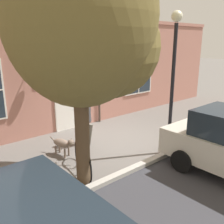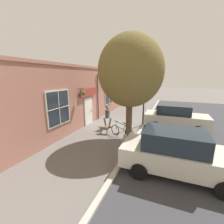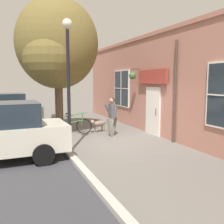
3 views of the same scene
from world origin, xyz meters
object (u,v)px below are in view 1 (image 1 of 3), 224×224
at_px(street_lamp, 174,63).
at_px(fire_hydrant, 48,185).
at_px(pedestrian_walking, 85,117).
at_px(leaning_bicycle, 82,158).
at_px(dog_on_leash, 63,143).
at_px(street_tree_by_curb, 85,24).

relative_size(street_lamp, fire_hydrant, 5.61).
bearing_deg(fire_hydrant, pedestrian_walking, 130.15).
height_order(pedestrian_walking, fire_hydrant, pedestrian_walking).
bearing_deg(street_lamp, leaning_bicycle, -105.77).
bearing_deg(dog_on_leash, street_tree_by_curb, -9.24).
height_order(dog_on_leash, street_lamp, street_lamp).
bearing_deg(fire_hydrant, street_lamp, 87.46).
relative_size(pedestrian_walking, fire_hydrant, 2.16).
bearing_deg(street_tree_by_curb, pedestrian_walking, 147.37).
bearing_deg(street_lamp, dog_on_leash, -126.33).
distance_m(dog_on_leash, street_lamp, 4.17).
distance_m(dog_on_leash, leaning_bicycle, 1.20).
bearing_deg(pedestrian_walking, fire_hydrant, -49.85).
bearing_deg(dog_on_leash, pedestrian_walking, 104.36).
height_order(street_tree_by_curb, fire_hydrant, street_tree_by_curb).
distance_m(street_tree_by_curb, fire_hydrant, 3.63).
relative_size(dog_on_leash, fire_hydrant, 1.37).
relative_size(dog_on_leash, street_tree_by_curb, 0.18).
xyz_separation_m(pedestrian_walking, leaning_bicycle, (1.46, -1.11, -0.62)).
distance_m(pedestrian_walking, leaning_bicycle, 1.94).
height_order(leaning_bicycle, street_lamp, street_lamp).
bearing_deg(fire_hydrant, leaning_bicycle, 114.34).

